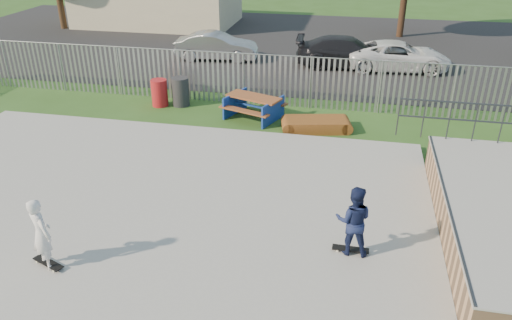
% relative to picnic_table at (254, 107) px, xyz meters
% --- Properties ---
extents(ground, '(120.00, 120.00, 0.00)m').
position_rel_picnic_table_xyz_m(ground, '(-1.71, -7.55, -0.43)').
color(ground, '#2E521C').
rests_on(ground, ground).
extents(concrete_slab, '(15.00, 12.00, 0.15)m').
position_rel_picnic_table_xyz_m(concrete_slab, '(-1.71, -7.55, -0.35)').
color(concrete_slab, '#9D9D98').
rests_on(concrete_slab, ground).
extents(fence, '(26.04, 16.02, 2.00)m').
position_rel_picnic_table_xyz_m(fence, '(-0.71, -2.96, 0.57)').
color(fence, gray).
rests_on(fence, ground).
extents(picnic_table, '(2.43, 2.22, 0.84)m').
position_rel_picnic_table_xyz_m(picnic_table, '(0.00, 0.00, 0.00)').
color(picnic_table, brown).
rests_on(picnic_table, ground).
extents(funbox, '(2.18, 1.41, 0.40)m').
position_rel_picnic_table_xyz_m(funbox, '(2.37, -0.68, -0.23)').
color(funbox, brown).
rests_on(funbox, ground).
extents(trash_bin_red, '(0.63, 0.63, 1.05)m').
position_rel_picnic_table_xyz_m(trash_bin_red, '(-3.86, 0.53, 0.10)').
color(trash_bin_red, '#AB1A1D').
rests_on(trash_bin_red, ground).
extents(trash_bin_grey, '(0.67, 0.67, 1.12)m').
position_rel_picnic_table_xyz_m(trash_bin_grey, '(-3.06, 0.72, 0.13)').
color(trash_bin_grey, '#2A292C').
rests_on(trash_bin_grey, ground).
extents(parking_lot, '(40.00, 18.00, 0.02)m').
position_rel_picnic_table_xyz_m(parking_lot, '(-1.71, 11.45, -0.42)').
color(parking_lot, black).
rests_on(parking_lot, ground).
extents(car_silver, '(4.27, 1.86, 1.36)m').
position_rel_picnic_table_xyz_m(car_silver, '(-3.49, 7.42, 0.28)').
color(car_silver, '#AFAFB4').
rests_on(car_silver, parking_lot).
extents(car_dark, '(5.07, 2.31, 1.44)m').
position_rel_picnic_table_xyz_m(car_dark, '(3.08, 7.40, 0.31)').
color(car_dark, black).
rests_on(car_dark, parking_lot).
extents(car_white, '(5.00, 2.65, 1.34)m').
position_rel_picnic_table_xyz_m(car_white, '(5.49, 7.41, 0.26)').
color(car_white, white).
rests_on(car_white, parking_lot).
extents(skateboard_a, '(0.80, 0.21, 0.08)m').
position_rel_picnic_table_xyz_m(skateboard_a, '(3.78, -7.67, -0.24)').
color(skateboard_a, black).
rests_on(skateboard_a, concrete_slab).
extents(skateboard_b, '(0.82, 0.48, 0.08)m').
position_rel_picnic_table_xyz_m(skateboard_b, '(-2.47, -9.44, -0.24)').
color(skateboard_b, black).
rests_on(skateboard_b, concrete_slab).
extents(skater_navy, '(0.80, 0.62, 1.62)m').
position_rel_picnic_table_xyz_m(skater_navy, '(3.78, -7.67, 0.53)').
color(skater_navy, '#161F45').
rests_on(skater_navy, concrete_slab).
extents(skater_white, '(0.70, 0.64, 1.62)m').
position_rel_picnic_table_xyz_m(skater_white, '(-2.47, -9.44, 0.53)').
color(skater_white, silver).
rests_on(skater_white, concrete_slab).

